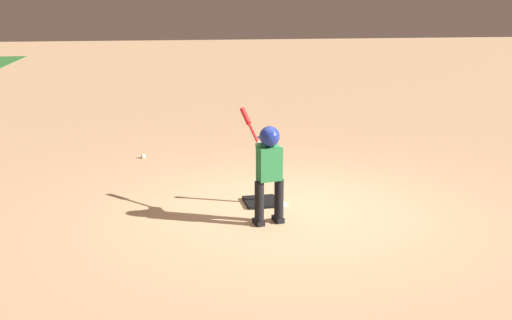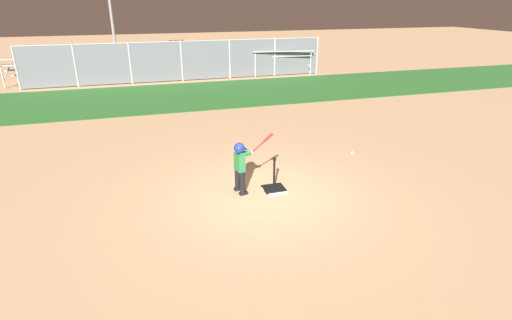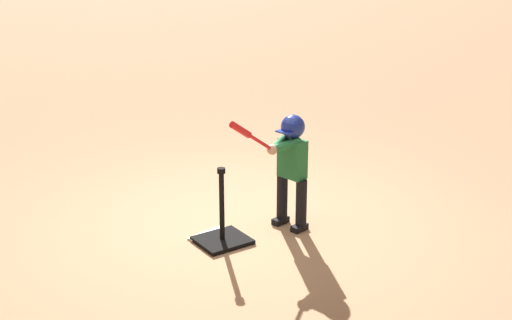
{
  "view_description": "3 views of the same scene",
  "coord_description": "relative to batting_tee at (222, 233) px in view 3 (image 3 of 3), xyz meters",
  "views": [
    {
      "loc": [
        -6.89,
        1.85,
        2.41
      ],
      "look_at": [
        -0.35,
        0.49,
        0.74
      ],
      "focal_mm": 42.0,
      "sensor_mm": 36.0,
      "label": 1
    },
    {
      "loc": [
        -2.43,
        -7.26,
        3.95
      ],
      "look_at": [
        -0.09,
        0.4,
        0.71
      ],
      "focal_mm": 28.0,
      "sensor_mm": 36.0,
      "label": 2
    },
    {
      "loc": [
        3.5,
        5.54,
        2.95
      ],
      "look_at": [
        -0.17,
        0.17,
        0.71
      ],
      "focal_mm": 50.0,
      "sensor_mm": 36.0,
      "label": 3
    }
  ],
  "objects": [
    {
      "name": "ground_plane",
      "position": [
        -0.3,
        -0.29,
        -0.09
      ],
      "size": [
        90.0,
        90.0,
        0.0
      ],
      "primitive_type": "plane",
      "color": "tan"
    },
    {
      "name": "home_plate",
      "position": [
        -0.0,
        -0.06,
        -0.08
      ],
      "size": [
        0.5,
        0.5,
        0.02
      ],
      "primitive_type": "cube",
      "rotation": [
        0.0,
        0.0,
        0.15
      ],
      "color": "white",
      "rests_on": "ground_plane"
    },
    {
      "name": "batter_child",
      "position": [
        -0.73,
        0.08,
        0.64
      ],
      "size": [
        0.93,
        0.39,
        1.26
      ],
      "color": "black",
      "rests_on": "ground_plane"
    },
    {
      "name": "batting_tee",
      "position": [
        0.0,
        0.0,
        0.0
      ],
      "size": [
        0.47,
        0.43,
        0.75
      ],
      "color": "black",
      "rests_on": "ground_plane"
    }
  ]
}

